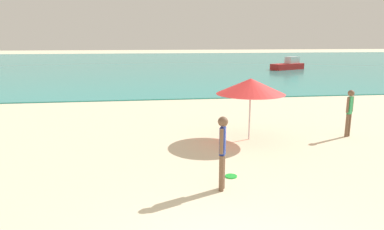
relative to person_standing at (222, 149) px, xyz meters
name	(u,v)px	position (x,y,z in m)	size (l,w,h in m)	color
water	(152,62)	(-0.48, 41.46, -0.90)	(160.00, 60.00, 0.06)	teal
person_standing	(222,149)	(0.00, 0.00, 0.00)	(0.22, 0.35, 1.63)	brown
frisbee	(231,176)	(0.38, 0.67, -0.91)	(0.29, 0.29, 0.03)	green
person_distant	(349,110)	(5.10, 3.55, -0.03)	(0.33, 0.22, 1.57)	brown
boat_far	(288,65)	(13.41, 28.01, -0.42)	(4.00, 2.74, 1.30)	red
beach_umbrella	(251,86)	(1.73, 3.68, 0.82)	(2.19, 2.19, 1.99)	#B7B7BC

